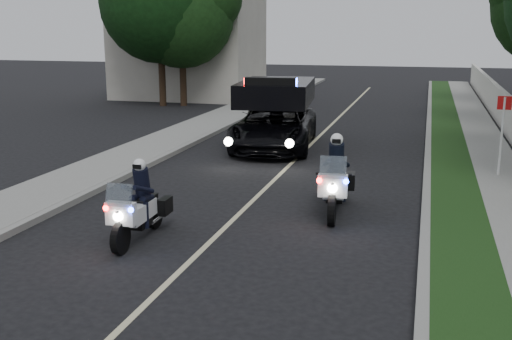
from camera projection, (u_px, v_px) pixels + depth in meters
The scene contains 16 objects.
ground at pixel (175, 276), 10.54m from camera, with size 120.00×120.00×0.00m, color black.
curb_right at pixel (427, 164), 18.82m from camera, with size 0.20×60.00×0.15m, color gray.
grass_verge at pixel (451, 165), 18.64m from camera, with size 1.20×60.00×0.16m, color #193814.
sidewalk_right at pixel (497, 168), 18.30m from camera, with size 1.40×60.00×0.16m, color gray.
curb_left at pixel (179, 150), 20.98m from camera, with size 0.20×60.00×0.15m, color gray.
sidewalk_left at pixel (149, 148), 21.26m from camera, with size 2.00×60.00×0.16m, color gray.
building_far at pixel (189, 38), 36.75m from camera, with size 8.00×6.00×7.00m, color #A8A396.
lane_marking at pixel (296, 159), 19.92m from camera, with size 0.12×50.00×0.01m, color #BFB78C.
police_moto_left at pixel (140, 240), 12.33m from camera, with size 0.68×1.93×1.64m, color silver, non-canonical shape.
police_moto_right at pixel (334, 213), 14.09m from camera, with size 0.75×2.16×1.83m, color white, non-canonical shape.
police_suv at pixel (274, 148), 21.65m from camera, with size 2.61×5.63×2.74m, color black.
bicycle at pixel (285, 120), 28.30m from camera, with size 0.61×1.74×0.91m, color black.
cyclist at pixel (285, 120), 28.30m from camera, with size 0.61×0.40×1.68m, color black.
sign_post at pixel (498, 180), 17.13m from camera, with size 0.38×0.38×2.42m, color #AF0C29, non-canonical shape.
tree_left_near at pixel (184, 106), 33.36m from camera, with size 5.56×5.56×9.27m, color #153612, non-canonical shape.
tree_left_far at pixel (163, 106), 33.26m from camera, with size 6.28×6.28×10.46m, color black, non-canonical shape.
Camera 1 is at (3.99, -9.11, 4.16)m, focal length 43.17 mm.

